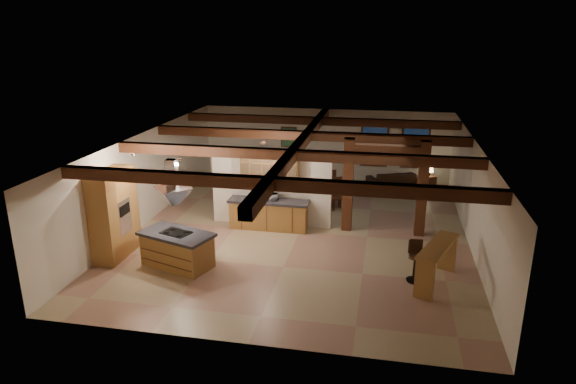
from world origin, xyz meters
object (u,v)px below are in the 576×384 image
kitchen_island (177,249)px  bar_counter (437,258)px  dining_table (315,196)px  sofa (393,179)px

kitchen_island → bar_counter: bar_counter is taller
dining_table → sofa: 3.85m
sofa → dining_table: bearing=22.1°
dining_table → bar_counter: size_ratio=0.87×
bar_counter → dining_table: bearing=125.0°
dining_table → sofa: (2.72, 2.73, -0.02)m
kitchen_island → bar_counter: size_ratio=1.06×
dining_table → sofa: dining_table is taller
kitchen_island → sofa: kitchen_island is taller
sofa → bar_counter: bar_counter is taller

